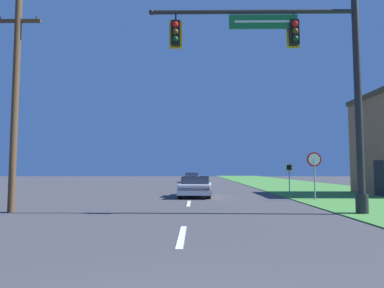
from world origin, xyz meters
TOP-DOWN VIEW (x-y plane):
  - grass_verge_right at (10.50, 30.00)m, footprint 10.00×110.00m
  - road_center_line at (0.00, 22.00)m, footprint 0.16×34.80m
  - signal_mast at (4.57, 10.15)m, footprint 8.07×0.47m
  - car_ahead at (0.33, 18.16)m, footprint 2.04×4.42m
  - far_car at (-0.20, 41.87)m, footprint 1.82×4.48m
  - stop_sign at (6.63, 15.75)m, footprint 0.76×0.07m
  - route_sign_post at (6.56, 20.44)m, footprint 0.55×0.06m
  - utility_pole_near at (-6.72, 10.62)m, footprint 1.80×0.26m

SIDE VIEW (x-z plane):
  - road_center_line at x=0.00m, z-range 0.00..0.01m
  - grass_verge_right at x=10.50m, z-range 0.00..0.04m
  - car_ahead at x=0.33m, z-range 0.01..1.20m
  - far_car at x=-0.20m, z-range 0.01..1.20m
  - route_sign_post at x=6.56m, z-range 0.51..2.54m
  - stop_sign at x=6.63m, z-range 0.61..3.12m
  - utility_pole_near at x=-6.72m, z-range 0.15..8.57m
  - signal_mast at x=4.57m, z-range 0.90..9.37m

